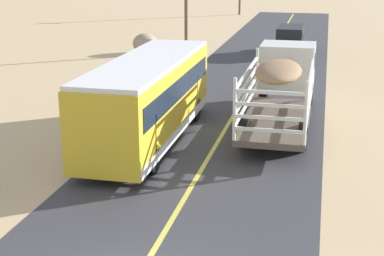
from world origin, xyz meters
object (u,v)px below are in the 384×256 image
bus (148,98)px  car_far (290,38)px  boulder_near_shoulder (145,43)px  livestock_truck (284,77)px

bus → car_far: bus is taller
bus → boulder_near_shoulder: 20.25m
car_far → boulder_near_shoulder: 10.40m
livestock_truck → boulder_near_shoulder: 18.20m
livestock_truck → car_far: livestock_truck is taller
bus → car_far: bearing=79.4°
boulder_near_shoulder → livestock_truck: bearing=-52.9°
car_far → livestock_truck: bearing=-87.3°
livestock_truck → car_far: (-0.78, 16.59, -0.70)m
car_far → boulder_near_shoulder: size_ratio=2.63×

